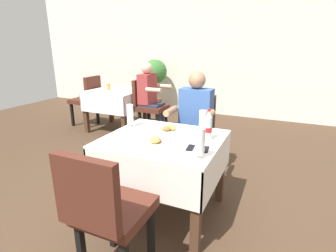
# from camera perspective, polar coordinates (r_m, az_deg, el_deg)

# --- Properties ---
(ground_plane) EXTENTS (11.00, 11.00, 0.00)m
(ground_plane) POSITION_cam_1_polar(r_m,az_deg,el_deg) (2.52, 0.70, -20.15)
(ground_plane) COLOR #473323
(back_wall) EXTENTS (11.00, 0.12, 2.93)m
(back_wall) POSITION_cam_1_polar(r_m,az_deg,el_deg) (5.90, 17.08, 15.97)
(back_wall) COLOR silver
(back_wall) RESTS_ON ground
(main_dining_table) EXTENTS (1.02, 0.91, 0.75)m
(main_dining_table) POSITION_cam_1_polar(r_m,az_deg,el_deg) (2.37, -0.99, -6.56)
(main_dining_table) COLOR white
(main_dining_table) RESTS_ON ground
(chair_far_diner_seat) EXTENTS (0.44, 0.50, 0.97)m
(chair_far_diner_seat) POSITION_cam_1_polar(r_m,az_deg,el_deg) (3.12, 5.61, -1.05)
(chair_far_diner_seat) COLOR #4C2319
(chair_far_diner_seat) RESTS_ON ground
(chair_near_camera_side) EXTENTS (0.44, 0.50, 0.97)m
(chair_near_camera_side) POSITION_cam_1_polar(r_m,az_deg,el_deg) (1.75, -13.38, -17.29)
(chair_near_camera_side) COLOR #4C2319
(chair_near_camera_side) RESTS_ON ground
(seated_diner_far) EXTENTS (0.50, 0.46, 1.26)m
(seated_diner_far) POSITION_cam_1_polar(r_m,az_deg,el_deg) (2.96, 5.76, 1.12)
(seated_diner_far) COLOR #282D42
(seated_diner_far) RESTS_ON ground
(plate_near_camera) EXTENTS (0.24, 0.24, 0.07)m
(plate_near_camera) POSITION_cam_1_polar(r_m,az_deg,el_deg) (2.16, -2.75, -3.38)
(plate_near_camera) COLOR white
(plate_near_camera) RESTS_ON main_dining_table
(plate_far_diner) EXTENTS (0.24, 0.24, 0.07)m
(plate_far_diner) POSITION_cam_1_polar(r_m,az_deg,el_deg) (2.48, -0.05, -0.59)
(plate_far_diner) COLOR white
(plate_far_diner) RESTS_ON main_dining_table
(beer_glass_left) EXTENTS (0.07, 0.07, 0.23)m
(beer_glass_left) POSITION_cam_1_polar(r_m,az_deg,el_deg) (1.87, 7.03, -3.80)
(beer_glass_left) COLOR white
(beer_glass_left) RESTS_ON main_dining_table
(beer_glass_middle) EXTENTS (0.07, 0.07, 0.23)m
(beer_glass_middle) POSITION_cam_1_polar(r_m,az_deg,el_deg) (2.61, -8.31, 2.36)
(beer_glass_middle) COLOR white
(beer_glass_middle) RESTS_ON main_dining_table
(beer_glass_right) EXTENTS (0.07, 0.07, 0.20)m
(beer_glass_right) POSITION_cam_1_polar(r_m,az_deg,el_deg) (2.48, 7.68, 1.19)
(beer_glass_right) COLOR white
(beer_glass_right) RESTS_ON main_dining_table
(cola_bottle_primary) EXTENTS (0.06, 0.06, 0.27)m
(cola_bottle_primary) POSITION_cam_1_polar(r_m,az_deg,el_deg) (2.25, 8.87, -0.08)
(cola_bottle_primary) COLOR silver
(cola_bottle_primary) RESTS_ON main_dining_table
(napkin_cutlery_set) EXTENTS (0.19, 0.19, 0.01)m
(napkin_cutlery_set) POSITION_cam_1_polar(r_m,az_deg,el_deg) (2.08, 6.53, -4.89)
(napkin_cutlery_set) COLOR black
(napkin_cutlery_set) RESTS_ON main_dining_table
(background_dining_table) EXTENTS (0.92, 0.86, 0.75)m
(background_dining_table) POSITION_cam_1_polar(r_m,az_deg,el_deg) (4.89, -11.35, 5.60)
(background_dining_table) COLOR white
(background_dining_table) RESTS_ON ground
(background_chair_left) EXTENTS (0.50, 0.44, 0.97)m
(background_chair_left) POSITION_cam_1_polar(r_m,az_deg,el_deg) (5.30, -17.30, 5.95)
(background_chair_left) COLOR #4C2319
(background_chair_left) RESTS_ON ground
(background_chair_right) EXTENTS (0.50, 0.44, 0.97)m
(background_chair_right) POSITION_cam_1_polar(r_m,az_deg,el_deg) (4.54, -4.39, 4.88)
(background_chair_right) COLOR #4C2319
(background_chair_right) RESTS_ON ground
(background_patron) EXTENTS (0.46, 0.50, 1.26)m
(background_patron) POSITION_cam_1_polar(r_m,az_deg,el_deg) (4.49, -3.89, 6.78)
(background_patron) COLOR #282D42
(background_patron) RESTS_ON ground
(background_table_tumbler) EXTENTS (0.06, 0.06, 0.11)m
(background_table_tumbler) POSITION_cam_1_polar(r_m,az_deg,el_deg) (4.88, -12.88, 8.34)
(background_table_tumbler) COLOR #C68928
(background_table_tumbler) RESTS_ON background_dining_table
(potted_plant_corner) EXTENTS (0.55, 0.55, 1.22)m
(potted_plant_corner) POSITION_cam_1_polar(r_m,az_deg,el_deg) (6.08, -2.86, 10.67)
(potted_plant_corner) COLOR brown
(potted_plant_corner) RESTS_ON ground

